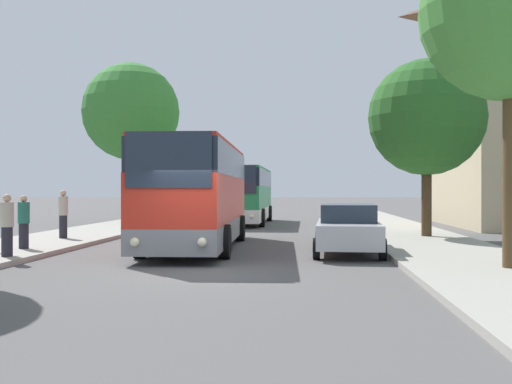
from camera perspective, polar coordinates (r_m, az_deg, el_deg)
The scene contains 11 objects.
ground_plane at distance 14.61m, azimuth -5.69°, elevation -7.63°, with size 300.00×300.00×0.00m, color #565454.
sidewalk_right at distance 15.01m, azimuth 21.84°, elevation -7.15°, with size 4.00×120.00×0.15m, color #A39E93.
bus_front at distance 20.42m, azimuth -5.57°, elevation -0.15°, with size 3.02×10.38×3.51m.
bus_middle at distance 35.30m, azimuth -1.03°, elevation -0.20°, with size 2.76×10.41×3.27m.
parked_car_right_near at distance 18.73m, azimuth 8.75°, elevation -3.45°, with size 2.21×4.71×1.54m.
pedestrian_waiting_near at distance 24.00m, azimuth -17.89°, elevation -1.98°, with size 0.36×0.36×1.84m.
pedestrian_waiting_far at distance 17.91m, azimuth -22.63°, elevation -2.92°, with size 0.36×0.36×1.73m.
pedestrian_walking_back at distance 20.14m, azimuth -21.25°, elevation -2.66°, with size 0.36×0.36×1.67m.
tree_left_far at distance 37.80m, azimuth -11.82°, elevation 7.48°, with size 5.93×5.93×9.62m.
tree_right_near at distance 25.03m, azimuth 15.94°, elevation 6.82°, with size 4.64×4.64×7.07m.
tree_right_mid at distance 15.96m, azimuth 23.17°, elevation 15.58°, with size 4.31×4.31×8.27m.
Camera 1 is at (2.64, -14.23, 1.99)m, focal length 42.00 mm.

